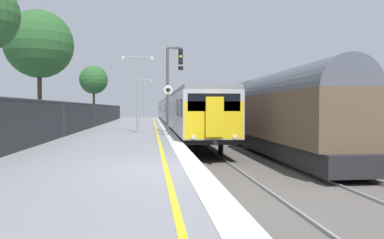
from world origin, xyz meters
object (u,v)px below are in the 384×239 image
signal_gantry (172,79)px  background_tree_left (94,81)px  speed_limit_sign (168,103)px  background_tree_centre (38,46)px  platform_lamp_far (144,96)px  platform_lamp_mid (137,86)px  freight_train_adjacent_track (221,110)px  commuter_train_at_platform (174,111)px

signal_gantry → background_tree_left: background_tree_left is taller
speed_limit_sign → background_tree_centre: background_tree_centre is taller
platform_lamp_far → platform_lamp_mid: bearing=-90.0°
background_tree_left → signal_gantry: bearing=-70.6°
signal_gantry → background_tree_centre: 9.35m
freight_train_adjacent_track → speed_limit_sign: bearing=-111.1°
signal_gantry → background_tree_centre: (-8.87, 1.87, 2.29)m
platform_lamp_mid → signal_gantry: bearing=15.5°
signal_gantry → background_tree_left: (-8.27, 23.43, 1.54)m
commuter_train_at_platform → signal_gantry: size_ratio=10.75×
speed_limit_sign → platform_lamp_mid: platform_lamp_mid is taller
freight_train_adjacent_track → speed_limit_sign: (-5.85, -15.18, 0.44)m
commuter_train_at_platform → platform_lamp_far: 4.88m
platform_lamp_far → background_tree_left: bearing=-174.0°
commuter_train_at_platform → platform_lamp_mid: platform_lamp_mid is taller
platform_lamp_far → background_tree_left: size_ratio=0.78×
background_tree_centre → freight_train_adjacent_track: bearing=35.7°
platform_lamp_mid → background_tree_centre: size_ratio=0.60×
signal_gantry → platform_lamp_mid: size_ratio=1.13×
freight_train_adjacent_track → platform_lamp_far: bearing=122.8°
speed_limit_sign → background_tree_left: size_ratio=0.43×
commuter_train_at_platform → background_tree_left: background_tree_left is taller
freight_train_adjacent_track → platform_lamp_far: size_ratio=9.65×
speed_limit_sign → background_tree_left: background_tree_left is taller
signal_gantry → background_tree_left: size_ratio=0.81×
freight_train_adjacent_track → background_tree_centre: 18.20m
platform_lamp_far → speed_limit_sign: bearing=-86.1°
platform_lamp_mid → background_tree_left: background_tree_left is taller
speed_limit_sign → background_tree_centre: 10.55m
speed_limit_sign → platform_lamp_far: size_ratio=0.55×
speed_limit_sign → background_tree_left: (-7.92, 26.44, 3.13)m
commuter_train_at_platform → background_tree_left: bearing=168.6°
platform_lamp_far → background_tree_centre: 23.33m
platform_lamp_mid → platform_lamp_far: 24.68m
background_tree_centre → commuter_train_at_platform: bearing=62.1°
commuter_train_at_platform → platform_lamp_mid: bearing=-99.4°
speed_limit_sign → platform_lamp_far: platform_lamp_far is taller
speed_limit_sign → platform_lamp_mid: bearing=127.2°
commuter_train_at_platform → signal_gantry: 21.62m
freight_train_adjacent_track → platform_lamp_far: platform_lamp_far is taller
freight_train_adjacent_track → platform_lamp_mid: size_ratio=10.40×
speed_limit_sign → background_tree_left: 27.77m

